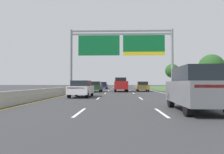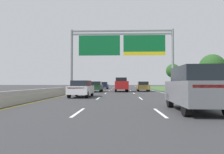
% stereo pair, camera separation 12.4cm
% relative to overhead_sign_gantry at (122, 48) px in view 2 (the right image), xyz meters
% --- Properties ---
extents(ground_plane, '(220.00, 220.00, 0.00)m').
position_rel_overhead_sign_gantry_xyz_m(ground_plane, '(-0.30, 3.52, -6.48)').
color(ground_plane, '#333335').
extents(lane_striping, '(11.96, 106.00, 0.01)m').
position_rel_overhead_sign_gantry_xyz_m(lane_striping, '(-0.30, 3.06, -6.48)').
color(lane_striping, white).
rests_on(lane_striping, ground).
extents(grass_verge_right, '(14.00, 110.00, 0.02)m').
position_rel_overhead_sign_gantry_xyz_m(grass_verge_right, '(13.65, 3.52, -6.47)').
color(grass_verge_right, '#3D602D').
rests_on(grass_verge_right, ground).
extents(median_barrier_concrete, '(0.60, 110.00, 0.85)m').
position_rel_overhead_sign_gantry_xyz_m(median_barrier_concrete, '(-6.90, 3.52, -6.13)').
color(median_barrier_concrete, '#A8A399').
rests_on(median_barrier_concrete, ground).
extents(overhead_sign_gantry, '(15.06, 0.42, 9.17)m').
position_rel_overhead_sign_gantry_xyz_m(overhead_sign_gantry, '(0.00, 0.00, 0.00)').
color(overhead_sign_gantry, gray).
rests_on(overhead_sign_gantry, ground).
extents(pickup_truck_red, '(2.14, 5.45, 2.20)m').
position_rel_overhead_sign_gantry_xyz_m(pickup_truck_red, '(-0.07, 2.52, -5.41)').
color(pickup_truck_red, maroon).
rests_on(pickup_truck_red, ground).
extents(car_darkgreen_left_lane_sedan, '(1.82, 4.40, 1.57)m').
position_rel_overhead_sign_gantry_xyz_m(car_darkgreen_left_lane_sedan, '(-3.90, 1.40, -5.66)').
color(car_darkgreen_left_lane_sedan, '#193D23').
rests_on(car_darkgreen_left_lane_sedan, ground).
extents(car_navy_left_lane_sedan, '(1.86, 4.42, 1.57)m').
position_rel_overhead_sign_gantry_xyz_m(car_navy_left_lane_sedan, '(-3.92, 17.42, -5.66)').
color(car_navy_left_lane_sedan, '#161E47').
rests_on(car_navy_left_lane_sedan, ground).
extents(car_gold_right_lane_sedan, '(1.92, 4.44, 1.57)m').
position_rel_overhead_sign_gantry_xyz_m(car_gold_right_lane_sedan, '(3.44, 3.71, -5.66)').
color(car_gold_right_lane_sedan, '#A38438').
rests_on(car_gold_right_lane_sedan, ground).
extents(car_white_left_lane_sedan, '(1.89, 4.43, 1.57)m').
position_rel_overhead_sign_gantry_xyz_m(car_white_left_lane_sedan, '(-3.94, -10.56, -5.66)').
color(car_white_left_lane_sedan, silver).
rests_on(car_white_left_lane_sedan, ground).
extents(car_grey_right_lane_suv, '(2.04, 4.75, 2.11)m').
position_rel_overhead_sign_gantry_xyz_m(car_grey_right_lane_suv, '(3.28, -20.48, -5.38)').
color(car_grey_right_lane_suv, slate).
rests_on(car_grey_right_lane_suv, ground).
extents(roadside_tree_mid, '(4.11, 4.11, 6.04)m').
position_rel_overhead_sign_gantry_xyz_m(roadside_tree_mid, '(14.82, 4.54, -2.50)').
color(roadside_tree_mid, '#4C3823').
rests_on(roadside_tree_mid, ground).
extents(roadside_tree_far, '(3.25, 3.25, 5.81)m').
position_rel_overhead_sign_gantry_xyz_m(roadside_tree_far, '(12.10, 19.18, -2.32)').
color(roadside_tree_far, '#4C3823').
rests_on(roadside_tree_far, ground).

